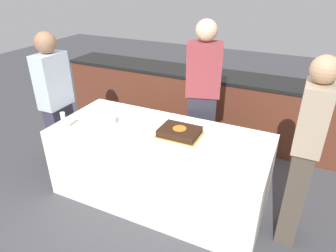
# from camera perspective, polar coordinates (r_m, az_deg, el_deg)

# --- Properties ---
(ground_plane) EXTENTS (14.00, 14.00, 0.00)m
(ground_plane) POSITION_cam_1_polar(r_m,az_deg,el_deg) (3.33, -1.55, -12.86)
(ground_plane) COLOR #424247
(back_counter) EXTENTS (4.40, 0.58, 0.92)m
(back_counter) POSITION_cam_1_polar(r_m,az_deg,el_deg) (4.33, 7.65, 4.13)
(back_counter) COLOR #5B2D1E
(back_counter) RESTS_ON ground_plane
(dining_table) EXTENTS (2.13, 0.95, 0.76)m
(dining_table) POSITION_cam_1_polar(r_m,az_deg,el_deg) (3.10, -1.63, -7.52)
(dining_table) COLOR white
(dining_table) RESTS_ON ground_plane
(cake) EXTENTS (0.41, 0.32, 0.07)m
(cake) POSITION_cam_1_polar(r_m,az_deg,el_deg) (2.85, 2.21, -1.11)
(cake) COLOR gold
(cake) RESTS_ON dining_table
(plate_stack) EXTENTS (0.22, 0.22, 0.08)m
(plate_stack) POSITION_cam_1_polar(r_m,az_deg,el_deg) (3.12, -11.88, 0.99)
(plate_stack) COLOR white
(plate_stack) RESTS_ON dining_table
(wine_glass) EXTENTS (0.07, 0.07, 0.19)m
(wine_glass) POSITION_cam_1_polar(r_m,az_deg,el_deg) (3.09, -19.34, 1.40)
(wine_glass) COLOR white
(wine_glass) RESTS_ON dining_table
(side_plate_near_cake) EXTENTS (0.18, 0.18, 0.00)m
(side_plate_near_cake) POSITION_cam_1_polar(r_m,az_deg,el_deg) (3.07, 5.64, 0.26)
(side_plate_near_cake) COLOR white
(side_plate_near_cake) RESTS_ON dining_table
(utensil_pile) EXTENTS (0.12, 0.09, 0.02)m
(utensil_pile) POSITION_cam_1_polar(r_m,az_deg,el_deg) (2.53, -1.10, -5.77)
(utensil_pile) COLOR white
(utensil_pile) RESTS_ON dining_table
(person_cutting_cake) EXTENTS (0.41, 0.29, 1.74)m
(person_cutting_cake) POSITION_cam_1_polar(r_m,az_deg,el_deg) (3.34, 6.63, 5.57)
(person_cutting_cake) COLOR #282833
(person_cutting_cake) RESTS_ON ground_plane
(person_seated_left) EXTENTS (0.22, 0.36, 1.62)m
(person_seated_left) POSITION_cam_1_polar(r_m,az_deg,el_deg) (3.58, -20.49, 4.31)
(person_seated_left) COLOR #383347
(person_seated_left) RESTS_ON ground_plane
(person_seated_right) EXTENTS (0.20, 0.32, 1.66)m
(person_seated_right) POSITION_cam_1_polar(r_m,az_deg,el_deg) (2.60, 24.49, -4.90)
(person_seated_right) COLOR #4C4238
(person_seated_right) RESTS_ON ground_plane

